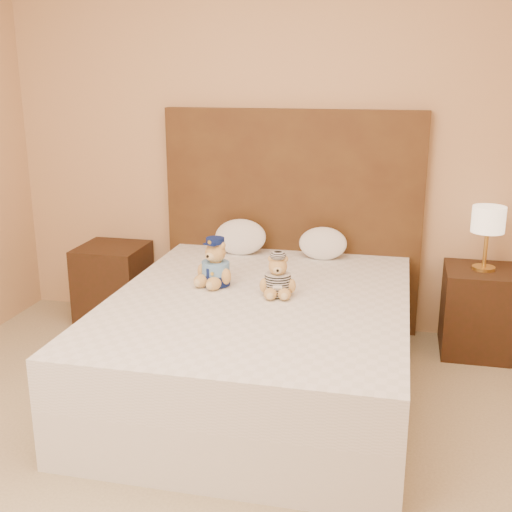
{
  "coord_description": "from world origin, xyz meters",
  "views": [
    {
      "loc": [
        0.72,
        -2.02,
        1.73
      ],
      "look_at": [
        -0.08,
        1.45,
        0.71
      ],
      "focal_mm": 45.0,
      "sensor_mm": 36.0,
      "label": 1
    }
  ],
  "objects_px": {
    "nightstand_right": "(479,311)",
    "pillow_right": "(323,242)",
    "bed": "(259,343)",
    "pillow_left": "(240,235)",
    "lamp": "(488,223)",
    "nightstand_left": "(113,283)",
    "teddy_police": "(216,262)",
    "teddy_prisoner": "(278,275)"
  },
  "relations": [
    {
      "from": "nightstand_right",
      "to": "nightstand_left",
      "type": "bearing_deg",
      "value": 180.0
    },
    {
      "from": "nightstand_right",
      "to": "pillow_left",
      "type": "bearing_deg",
      "value": 178.9
    },
    {
      "from": "teddy_prisoner",
      "to": "nightstand_left",
      "type": "bearing_deg",
      "value": 140.86
    },
    {
      "from": "bed",
      "to": "pillow_left",
      "type": "xyz_separation_m",
      "value": [
        -0.32,
        0.83,
        0.4
      ]
    },
    {
      "from": "nightstand_left",
      "to": "teddy_police",
      "type": "bearing_deg",
      "value": -34.38
    },
    {
      "from": "nightstand_left",
      "to": "pillow_right",
      "type": "height_order",
      "value": "pillow_right"
    },
    {
      "from": "nightstand_left",
      "to": "pillow_right",
      "type": "bearing_deg",
      "value": 1.15
    },
    {
      "from": "nightstand_left",
      "to": "teddy_police",
      "type": "height_order",
      "value": "teddy_police"
    },
    {
      "from": "teddy_police",
      "to": "lamp",
      "type": "bearing_deg",
      "value": 44.28
    },
    {
      "from": "nightstand_left",
      "to": "lamp",
      "type": "bearing_deg",
      "value": 0.0
    },
    {
      "from": "nightstand_left",
      "to": "pillow_left",
      "type": "bearing_deg",
      "value": 1.84
    },
    {
      "from": "nightstand_right",
      "to": "teddy_prisoner",
      "type": "relative_size",
      "value": 2.35
    },
    {
      "from": "nightstand_right",
      "to": "pillow_left",
      "type": "distance_m",
      "value": 1.62
    },
    {
      "from": "teddy_prisoner",
      "to": "lamp",
      "type": "bearing_deg",
      "value": 23.61
    },
    {
      "from": "nightstand_left",
      "to": "nightstand_right",
      "type": "relative_size",
      "value": 1.0
    },
    {
      "from": "bed",
      "to": "teddy_police",
      "type": "height_order",
      "value": "teddy_police"
    },
    {
      "from": "nightstand_right",
      "to": "pillow_left",
      "type": "relative_size",
      "value": 1.56
    },
    {
      "from": "lamp",
      "to": "teddy_prisoner",
      "type": "height_order",
      "value": "lamp"
    },
    {
      "from": "lamp",
      "to": "nightstand_right",
      "type": "bearing_deg",
      "value": 0.0
    },
    {
      "from": "pillow_left",
      "to": "pillow_right",
      "type": "relative_size",
      "value": 1.12
    },
    {
      "from": "teddy_prisoner",
      "to": "pillow_left",
      "type": "height_order",
      "value": "pillow_left"
    },
    {
      "from": "lamp",
      "to": "nightstand_left",
      "type": "bearing_deg",
      "value": 180.0
    },
    {
      "from": "nightstand_left",
      "to": "teddy_police",
      "type": "distance_m",
      "value": 1.24
    },
    {
      "from": "bed",
      "to": "lamp",
      "type": "relative_size",
      "value": 5.0
    },
    {
      "from": "lamp",
      "to": "teddy_police",
      "type": "bearing_deg",
      "value": -156.83
    },
    {
      "from": "pillow_left",
      "to": "pillow_right",
      "type": "height_order",
      "value": "pillow_left"
    },
    {
      "from": "nightstand_left",
      "to": "lamp",
      "type": "xyz_separation_m",
      "value": [
        2.5,
        0.0,
        0.57
      ]
    },
    {
      "from": "nightstand_right",
      "to": "pillow_right",
      "type": "relative_size",
      "value": 1.75
    },
    {
      "from": "lamp",
      "to": "pillow_right",
      "type": "height_order",
      "value": "lamp"
    },
    {
      "from": "nightstand_right",
      "to": "bed",
      "type": "bearing_deg",
      "value": -147.38
    },
    {
      "from": "lamp",
      "to": "pillow_right",
      "type": "distance_m",
      "value": 1.03
    },
    {
      "from": "teddy_police",
      "to": "nightstand_right",
      "type": "bearing_deg",
      "value": 44.28
    },
    {
      "from": "nightstand_left",
      "to": "lamp",
      "type": "distance_m",
      "value": 2.56
    },
    {
      "from": "pillow_right",
      "to": "nightstand_left",
      "type": "bearing_deg",
      "value": -178.85
    },
    {
      "from": "bed",
      "to": "pillow_right",
      "type": "relative_size",
      "value": 6.37
    },
    {
      "from": "pillow_right",
      "to": "nightstand_right",
      "type": "bearing_deg",
      "value": -1.7
    },
    {
      "from": "teddy_police",
      "to": "teddy_prisoner",
      "type": "bearing_deg",
      "value": 6.29
    },
    {
      "from": "nightstand_left",
      "to": "nightstand_right",
      "type": "bearing_deg",
      "value": 0.0
    },
    {
      "from": "nightstand_left",
      "to": "teddy_prisoner",
      "type": "distance_m",
      "value": 1.59
    },
    {
      "from": "teddy_prisoner",
      "to": "pillow_left",
      "type": "bearing_deg",
      "value": 107.77
    },
    {
      "from": "pillow_right",
      "to": "bed",
      "type": "bearing_deg",
      "value": -106.24
    },
    {
      "from": "nightstand_left",
      "to": "pillow_left",
      "type": "xyz_separation_m",
      "value": [
        0.93,
        0.03,
        0.4
      ]
    }
  ]
}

